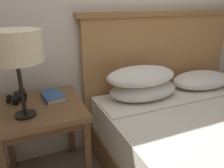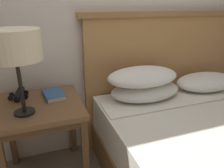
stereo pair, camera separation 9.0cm
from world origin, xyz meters
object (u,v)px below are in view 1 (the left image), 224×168
(book_on_nightstand, at_px, (53,96))
(nightstand, at_px, (41,117))
(table_lamp, at_px, (15,48))
(binoculars_pair, at_px, (16,98))

(book_on_nightstand, bearing_deg, nightstand, -137.76)
(nightstand, bearing_deg, book_on_nightstand, 42.24)
(book_on_nightstand, bearing_deg, table_lamp, -134.39)
(table_lamp, bearing_deg, book_on_nightstand, 45.61)
(binoculars_pair, bearing_deg, table_lamp, -79.65)
(nightstand, xyz_separation_m, book_on_nightstand, (0.10, 0.09, 0.10))
(book_on_nightstand, relative_size, binoculars_pair, 1.38)
(table_lamp, bearing_deg, nightstand, 48.86)
(nightstand, distance_m, binoculars_pair, 0.23)
(nightstand, xyz_separation_m, binoculars_pair, (-0.14, 0.15, 0.11))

